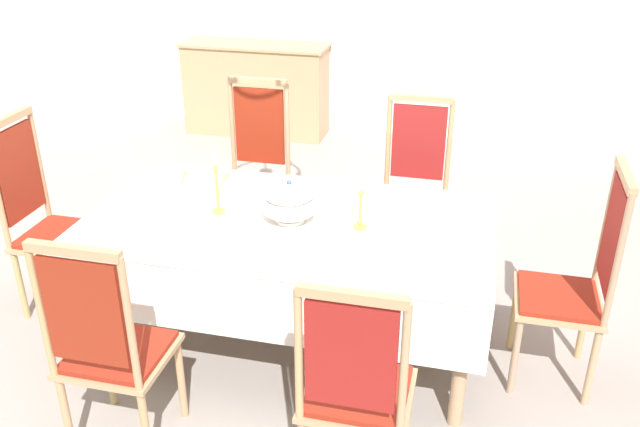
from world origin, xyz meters
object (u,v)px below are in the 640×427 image
(chair_north_b, at_px, (414,186))
(bowl_near_right, at_px, (244,178))
(soup_tureen, at_px, (290,201))
(sideboard, at_px, (256,89))
(candlestick_east, at_px, (361,207))
(chair_head_west, at_px, (45,217))
(dining_table, at_px, (288,233))
(chair_south_a, at_px, (108,345))
(candlestick_west, at_px, (217,187))
(bowl_near_left, at_px, (201,175))
(spoon_secondary, at_px, (226,177))
(spoon_primary, at_px, (185,174))
(chair_north_a, at_px, (255,169))
(chair_head_east, at_px, (577,281))
(chair_south_b, at_px, (356,387))

(chair_north_b, relative_size, bowl_near_right, 6.36)
(soup_tureen, xyz_separation_m, sideboard, (-1.29, 3.29, -0.40))
(candlestick_east, distance_m, sideboard, 3.71)
(chair_head_west, relative_size, candlestick_east, 3.76)
(dining_table, distance_m, chair_south_a, 1.11)
(candlestick_west, height_order, bowl_near_left, candlestick_west)
(chair_head_west, relative_size, soup_tureen, 4.08)
(bowl_near_left, bearing_deg, spoon_secondary, 20.52)
(sideboard, bearing_deg, spoon_secondary, 105.16)
(candlestick_west, bearing_deg, bowl_near_left, 123.52)
(candlestick_west, relative_size, spoon_primary, 2.14)
(chair_south_a, height_order, chair_north_a, chair_north_a)
(chair_head_east, xyz_separation_m, candlestick_east, (-1.08, 0.00, 0.28))
(chair_head_east, bearing_deg, candlestick_west, 90.00)
(spoon_primary, distance_m, sideboard, 2.91)
(dining_table, distance_m, chair_north_b, 1.14)
(chair_south_a, height_order, chair_north_b, chair_north_b)
(chair_head_east, distance_m, bowl_near_right, 1.92)
(chair_north_b, height_order, bowl_near_right, chair_north_b)
(chair_head_west, height_order, candlestick_west, chair_head_west)
(chair_head_east, distance_m, spoon_primary, 2.28)
(soup_tureen, xyz_separation_m, bowl_near_left, (-0.67, 0.41, -0.09))
(bowl_near_right, xyz_separation_m, spoon_secondary, (-0.12, 0.03, -0.02))
(dining_table, xyz_separation_m, chair_south_a, (-0.52, -0.98, -0.10))
(chair_south_b, height_order, chair_north_b, chair_north_b)
(chair_head_east, bearing_deg, spoon_primary, 78.95)
(soup_tureen, bearing_deg, sideboard, 111.48)
(spoon_secondary, height_order, sideboard, sideboard)
(chair_north_b, height_order, chair_head_west, chair_head_west)
(spoon_primary, bearing_deg, candlestick_west, -62.48)
(chair_north_b, height_order, spoon_primary, chair_north_b)
(candlestick_west, bearing_deg, spoon_primary, 131.57)
(bowl_near_right, xyz_separation_m, spoon_primary, (-0.38, -0.00, -0.02))
(chair_head_east, bearing_deg, bowl_near_right, 76.78)
(candlestick_east, distance_m, spoon_primary, 1.24)
(chair_north_a, height_order, chair_head_west, chair_head_west)
(soup_tureen, relative_size, candlestick_east, 0.92)
(chair_north_a, xyz_separation_m, candlestick_west, (0.13, -0.99, 0.31))
(candlestick_west, height_order, spoon_primary, candlestick_west)
(candlestick_east, bearing_deg, candlestick_west, 180.00)
(candlestick_west, relative_size, sideboard, 0.26)
(chair_head_west, relative_size, bowl_near_left, 7.54)
(chair_south_a, distance_m, candlestick_east, 1.37)
(candlestick_west, xyz_separation_m, spoon_secondary, (-0.13, 0.46, -0.15))
(chair_north_a, height_order, chair_head_east, same)
(bowl_near_left, bearing_deg, chair_south_b, -48.94)
(chair_north_a, distance_m, sideboard, 2.43)
(soup_tureen, relative_size, candlestick_west, 0.78)
(soup_tureen, distance_m, bowl_near_right, 0.60)
(chair_head_east, bearing_deg, chair_south_a, 116.41)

